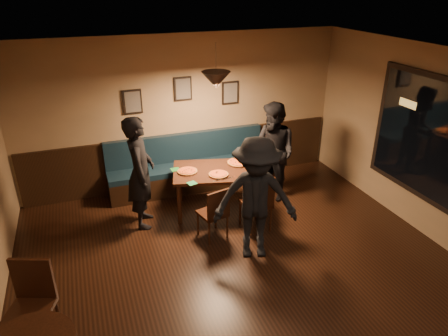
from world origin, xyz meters
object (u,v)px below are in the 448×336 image
(chair_near_left, at_px, (212,212))
(soda_glass, at_px, (259,167))
(booth_bench, at_px, (190,164))
(chair_near_right, at_px, (256,202))
(diner_left, at_px, (140,173))
(diner_front, at_px, (256,199))
(diner_right, at_px, (273,152))
(cafe_chair_far, at_px, (29,310))
(dining_table, at_px, (217,190))
(tabasco_bottle, at_px, (249,163))

(chair_near_left, distance_m, soda_glass, 1.14)
(booth_bench, relative_size, chair_near_right, 3.15)
(diner_left, distance_m, diner_front, 1.91)
(chair_near_left, height_order, diner_right, diner_right)
(chair_near_right, distance_m, cafe_chair_far, 3.42)
(diner_right, distance_m, soda_glass, 0.59)
(dining_table, relative_size, cafe_chair_far, 1.42)
(booth_bench, relative_size, diner_left, 1.65)
(dining_table, height_order, diner_front, diner_front)
(chair_near_left, height_order, cafe_chair_far, cafe_chair_far)
(diner_right, height_order, diner_front, diner_front)
(chair_near_left, height_order, diner_front, diner_front)
(booth_bench, distance_m, diner_left, 1.45)
(diner_left, xyz_separation_m, cafe_chair_far, (-1.53, -2.05, -0.41))
(booth_bench, relative_size, chair_near_left, 3.49)
(diner_left, height_order, tabasco_bottle, diner_left)
(booth_bench, height_order, diner_right, diner_right)
(booth_bench, height_order, soda_glass, booth_bench)
(dining_table, bearing_deg, chair_near_left, -99.11)
(booth_bench, height_order, chair_near_left, booth_bench)
(diner_front, bearing_deg, chair_near_right, 81.94)
(diner_right, bearing_deg, booth_bench, -139.39)
(chair_near_right, distance_m, soda_glass, 0.64)
(dining_table, distance_m, tabasco_bottle, 0.71)
(booth_bench, distance_m, tabasco_bottle, 1.29)
(cafe_chair_far, bearing_deg, chair_near_left, -130.62)
(dining_table, distance_m, diner_front, 1.44)
(dining_table, bearing_deg, tabasco_bottle, 11.89)
(diner_left, bearing_deg, tabasco_bottle, -79.52)
(booth_bench, relative_size, soda_glass, 21.82)
(booth_bench, relative_size, dining_table, 2.11)
(diner_left, distance_m, cafe_chair_far, 2.59)
(booth_bench, relative_size, cafe_chair_far, 3.01)
(booth_bench, distance_m, chair_near_right, 1.79)
(diner_right, bearing_deg, diner_front, -50.76)
(chair_near_right, distance_m, diner_left, 1.84)
(booth_bench, distance_m, cafe_chair_far, 3.94)
(chair_near_right, distance_m, tabasco_bottle, 0.80)
(soda_glass, relative_size, cafe_chair_far, 0.14)
(chair_near_left, xyz_separation_m, cafe_chair_far, (-2.45, -1.31, 0.07))
(booth_bench, bearing_deg, dining_table, -78.00)
(booth_bench, bearing_deg, chair_near_right, -70.80)
(diner_front, distance_m, cafe_chair_far, 2.98)
(chair_near_left, bearing_deg, booth_bench, 71.81)
(chair_near_right, bearing_deg, dining_table, 116.92)
(dining_table, relative_size, diner_front, 0.79)
(chair_near_right, distance_m, diner_front, 0.79)
(diner_right, bearing_deg, tabasco_bottle, -90.73)
(chair_near_left, bearing_deg, diner_front, -69.83)
(booth_bench, xyz_separation_m, diner_front, (0.30, -2.29, 0.40))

